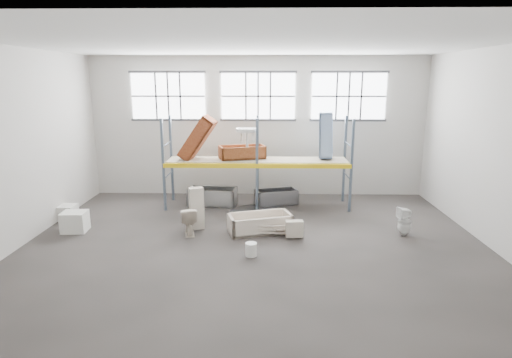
{
  "coord_description": "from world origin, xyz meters",
  "views": [
    {
      "loc": [
        0.26,
        -10.24,
        4.19
      ],
      "look_at": [
        0.0,
        1.5,
        1.4
      ],
      "focal_mm": 29.56,
      "sensor_mm": 36.0,
      "label": 1
    }
  ],
  "objects_px": {
    "cistern_tall": "(197,208)",
    "steel_tub_left": "(213,197)",
    "blue_tub_upright": "(326,135)",
    "steel_tub_right": "(276,197)",
    "rust_tub_flat": "(242,152)",
    "carton_near": "(75,222)",
    "bathtub_beige": "(260,223)",
    "toilet_beige": "(189,220)",
    "bucket": "(251,249)",
    "toilet_white": "(404,221)"
  },
  "relations": [
    {
      "from": "rust_tub_flat",
      "to": "blue_tub_upright",
      "type": "distance_m",
      "value": 2.84
    },
    {
      "from": "rust_tub_flat",
      "to": "bucket",
      "type": "xyz_separation_m",
      "value": [
        0.44,
        -4.32,
        -1.66
      ]
    },
    {
      "from": "rust_tub_flat",
      "to": "bucket",
      "type": "height_order",
      "value": "rust_tub_flat"
    },
    {
      "from": "steel_tub_right",
      "to": "bucket",
      "type": "distance_m",
      "value": 4.42
    },
    {
      "from": "cistern_tall",
      "to": "carton_near",
      "type": "bearing_deg",
      "value": 163.83
    },
    {
      "from": "toilet_beige",
      "to": "cistern_tall",
      "type": "xyz_separation_m",
      "value": [
        0.15,
        0.44,
        0.22
      ]
    },
    {
      "from": "blue_tub_upright",
      "to": "carton_near",
      "type": "relative_size",
      "value": 2.25
    },
    {
      "from": "bathtub_beige",
      "to": "toilet_white",
      "type": "distance_m",
      "value": 3.97
    },
    {
      "from": "blue_tub_upright",
      "to": "bucket",
      "type": "xyz_separation_m",
      "value": [
        -2.34,
        -4.35,
        -2.23
      ]
    },
    {
      "from": "toilet_white",
      "to": "steel_tub_right",
      "type": "height_order",
      "value": "toilet_white"
    },
    {
      "from": "steel_tub_right",
      "to": "rust_tub_flat",
      "type": "bearing_deg",
      "value": -177.72
    },
    {
      "from": "bathtub_beige",
      "to": "bucket",
      "type": "relative_size",
      "value": 5.29
    },
    {
      "from": "rust_tub_flat",
      "to": "carton_near",
      "type": "distance_m",
      "value": 5.55
    },
    {
      "from": "steel_tub_right",
      "to": "rust_tub_flat",
      "type": "height_order",
      "value": "rust_tub_flat"
    },
    {
      "from": "steel_tub_right",
      "to": "toilet_beige",
      "type": "bearing_deg",
      "value": -130.46
    },
    {
      "from": "steel_tub_right",
      "to": "rust_tub_flat",
      "type": "relative_size",
      "value": 0.94
    },
    {
      "from": "cistern_tall",
      "to": "bucket",
      "type": "relative_size",
      "value": 3.69
    },
    {
      "from": "rust_tub_flat",
      "to": "carton_near",
      "type": "xyz_separation_m",
      "value": [
        -4.58,
        -2.72,
        -1.54
      ]
    },
    {
      "from": "blue_tub_upright",
      "to": "cistern_tall",
      "type": "bearing_deg",
      "value": -148.14
    },
    {
      "from": "toilet_beige",
      "to": "carton_near",
      "type": "xyz_separation_m",
      "value": [
        -3.26,
        0.14,
        -0.11
      ]
    },
    {
      "from": "cistern_tall",
      "to": "steel_tub_right",
      "type": "bearing_deg",
      "value": 25.52
    },
    {
      "from": "steel_tub_left",
      "to": "bathtub_beige",
      "type": "bearing_deg",
      "value": -57.38
    },
    {
      "from": "toilet_white",
      "to": "rust_tub_flat",
      "type": "distance_m",
      "value": 5.58
    },
    {
      "from": "cistern_tall",
      "to": "blue_tub_upright",
      "type": "height_order",
      "value": "blue_tub_upright"
    },
    {
      "from": "bucket",
      "to": "steel_tub_left",
      "type": "bearing_deg",
      "value": 108.95
    },
    {
      "from": "bathtub_beige",
      "to": "rust_tub_flat",
      "type": "xyz_separation_m",
      "value": [
        -0.63,
        2.65,
        1.56
      ]
    },
    {
      "from": "rust_tub_flat",
      "to": "bucket",
      "type": "relative_size",
      "value": 4.57
    },
    {
      "from": "blue_tub_upright",
      "to": "steel_tub_right",
      "type": "bearing_deg",
      "value": 179.57
    },
    {
      "from": "blue_tub_upright",
      "to": "bucket",
      "type": "bearing_deg",
      "value": -118.26
    },
    {
      "from": "toilet_white",
      "to": "steel_tub_left",
      "type": "relative_size",
      "value": 0.5
    },
    {
      "from": "cistern_tall",
      "to": "bucket",
      "type": "bearing_deg",
      "value": -70.61
    },
    {
      "from": "rust_tub_flat",
      "to": "bucket",
      "type": "distance_m",
      "value": 4.64
    },
    {
      "from": "toilet_white",
      "to": "bucket",
      "type": "height_order",
      "value": "toilet_white"
    },
    {
      "from": "steel_tub_right",
      "to": "carton_near",
      "type": "height_order",
      "value": "carton_near"
    },
    {
      "from": "carton_near",
      "to": "bathtub_beige",
      "type": "bearing_deg",
      "value": 0.78
    },
    {
      "from": "bathtub_beige",
      "to": "steel_tub_right",
      "type": "xyz_separation_m",
      "value": [
        0.52,
        2.7,
        0.0
      ]
    },
    {
      "from": "cistern_tall",
      "to": "bucket",
      "type": "height_order",
      "value": "cistern_tall"
    },
    {
      "from": "toilet_beige",
      "to": "rust_tub_flat",
      "type": "bearing_deg",
      "value": -126.71
    },
    {
      "from": "toilet_beige",
      "to": "blue_tub_upright",
      "type": "relative_size",
      "value": 0.52
    },
    {
      "from": "steel_tub_left",
      "to": "steel_tub_right",
      "type": "xyz_separation_m",
      "value": [
        2.17,
        0.13,
        -0.04
      ]
    },
    {
      "from": "rust_tub_flat",
      "to": "blue_tub_upright",
      "type": "bearing_deg",
      "value": 0.69
    },
    {
      "from": "steel_tub_left",
      "to": "bucket",
      "type": "xyz_separation_m",
      "value": [
        1.45,
        -4.23,
        -0.13
      ]
    },
    {
      "from": "bucket",
      "to": "toilet_white",
      "type": "bearing_deg",
      "value": 19.64
    },
    {
      "from": "bathtub_beige",
      "to": "steel_tub_left",
      "type": "xyz_separation_m",
      "value": [
        -1.64,
        2.57,
        0.04
      ]
    },
    {
      "from": "steel_tub_left",
      "to": "blue_tub_upright",
      "type": "bearing_deg",
      "value": 1.73
    },
    {
      "from": "toilet_white",
      "to": "carton_near",
      "type": "height_order",
      "value": "toilet_white"
    },
    {
      "from": "toilet_beige",
      "to": "rust_tub_flat",
      "type": "relative_size",
      "value": 0.52
    },
    {
      "from": "cistern_tall",
      "to": "steel_tub_left",
      "type": "relative_size",
      "value": 0.76
    },
    {
      "from": "toilet_beige",
      "to": "toilet_white",
      "type": "distance_m",
      "value": 5.92
    },
    {
      "from": "cistern_tall",
      "to": "rust_tub_flat",
      "type": "height_order",
      "value": "rust_tub_flat"
    }
  ]
}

